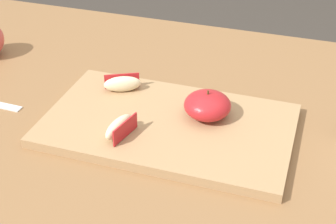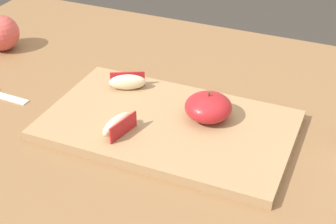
# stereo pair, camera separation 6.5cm
# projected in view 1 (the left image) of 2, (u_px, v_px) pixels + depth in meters

# --- Properties ---
(dining_table) EXTENTS (1.46, 0.87, 0.75)m
(dining_table) POSITION_uv_depth(u_px,v_px,m) (201.00, 162.00, 0.99)
(dining_table) COLOR brown
(dining_table) RESTS_ON ground_plane
(cutting_board) EXTENTS (0.45, 0.27, 0.02)m
(cutting_board) POSITION_uv_depth(u_px,v_px,m) (168.00, 125.00, 0.92)
(cutting_board) COLOR #A37F56
(cutting_board) RESTS_ON dining_table
(apple_half_skin_up) EXTENTS (0.09, 0.09, 0.05)m
(apple_half_skin_up) POSITION_uv_depth(u_px,v_px,m) (207.00, 105.00, 0.91)
(apple_half_skin_up) COLOR #B21E23
(apple_half_skin_up) RESTS_ON cutting_board
(apple_wedge_left) EXTENTS (0.08, 0.06, 0.03)m
(apple_wedge_left) POSITION_uv_depth(u_px,v_px,m) (122.00, 84.00, 0.99)
(apple_wedge_left) COLOR beige
(apple_wedge_left) RESTS_ON cutting_board
(apple_wedge_near_knife) EXTENTS (0.04, 0.08, 0.03)m
(apple_wedge_near_knife) POSITION_uv_depth(u_px,v_px,m) (120.00, 127.00, 0.87)
(apple_wedge_near_knife) COLOR beige
(apple_wedge_near_knife) RESTS_ON cutting_board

